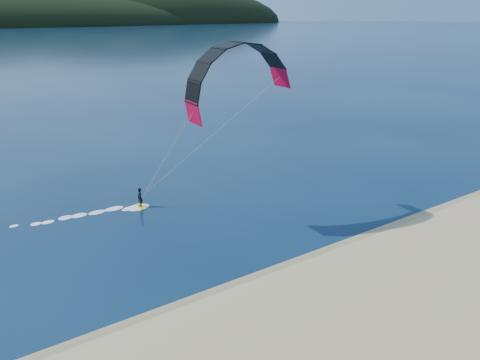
% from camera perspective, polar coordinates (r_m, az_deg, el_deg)
% --- Properties ---
extents(ground, '(1800.00, 1800.00, 0.00)m').
position_cam_1_polar(ground, '(25.65, 10.21, -18.11)').
color(ground, '#071A37').
rests_on(ground, ground).
extents(wet_sand, '(220.00, 2.50, 0.10)m').
position_cam_1_polar(wet_sand, '(28.35, 4.00, -13.33)').
color(wet_sand, '#8A7750').
rests_on(wet_sand, ground).
extents(kitesurfer_near, '(21.23, 10.02, 13.90)m').
position_cam_1_polar(kitesurfer_near, '(32.56, -0.73, 10.40)').
color(kitesurfer_near, gold).
rests_on(kitesurfer_near, ground).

